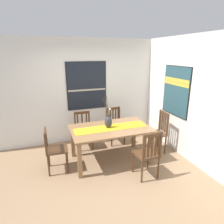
{
  "coord_description": "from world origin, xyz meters",
  "views": [
    {
      "loc": [
        -1.12,
        -3.16,
        2.33
      ],
      "look_at": [
        0.23,
        0.61,
        1.09
      ],
      "focal_mm": 30.95,
      "sensor_mm": 36.0,
      "label": 1
    }
  ],
  "objects_px": {
    "chair_0": "(115,124)",
    "painting_on_back_wall": "(87,86)",
    "dining_table": "(111,132)",
    "chair_1": "(83,129)",
    "chair_3": "(158,131)",
    "painting_on_side_wall": "(176,91)",
    "centerpiece_vase": "(108,121)",
    "chair_4": "(148,153)",
    "chair_2": "(54,149)"
  },
  "relations": [
    {
      "from": "painting_on_back_wall",
      "to": "painting_on_side_wall",
      "type": "relative_size",
      "value": 1.08
    },
    {
      "from": "centerpiece_vase",
      "to": "chair_2",
      "type": "distance_m",
      "value": 1.24
    },
    {
      "from": "dining_table",
      "to": "painting_on_back_wall",
      "type": "bearing_deg",
      "value": 99.47
    },
    {
      "from": "painting_on_back_wall",
      "to": "chair_3",
      "type": "bearing_deg",
      "value": -41.63
    },
    {
      "from": "dining_table",
      "to": "chair_3",
      "type": "xyz_separation_m",
      "value": [
        1.22,
        0.01,
        -0.14
      ]
    },
    {
      "from": "centerpiece_vase",
      "to": "chair_3",
      "type": "distance_m",
      "value": 1.33
    },
    {
      "from": "dining_table",
      "to": "chair_3",
      "type": "relative_size",
      "value": 1.72
    },
    {
      "from": "chair_4",
      "to": "painting_on_back_wall",
      "type": "bearing_deg",
      "value": 107.24
    },
    {
      "from": "chair_2",
      "to": "chair_3",
      "type": "xyz_separation_m",
      "value": [
        2.43,
        0.02,
        0.04
      ]
    },
    {
      "from": "chair_0",
      "to": "painting_on_back_wall",
      "type": "height_order",
      "value": "painting_on_back_wall"
    },
    {
      "from": "painting_on_back_wall",
      "to": "painting_on_side_wall",
      "type": "distance_m",
      "value": 2.24
    },
    {
      "from": "centerpiece_vase",
      "to": "chair_0",
      "type": "relative_size",
      "value": 0.8
    },
    {
      "from": "chair_2",
      "to": "painting_on_back_wall",
      "type": "height_order",
      "value": "painting_on_back_wall"
    },
    {
      "from": "centerpiece_vase",
      "to": "painting_on_back_wall",
      "type": "height_order",
      "value": "painting_on_back_wall"
    },
    {
      "from": "chair_2",
      "to": "dining_table",
      "type": "bearing_deg",
      "value": 0.53
    },
    {
      "from": "chair_0",
      "to": "chair_3",
      "type": "height_order",
      "value": "chair_3"
    },
    {
      "from": "chair_4",
      "to": "painting_on_back_wall",
      "type": "height_order",
      "value": "painting_on_back_wall"
    },
    {
      "from": "centerpiece_vase",
      "to": "chair_3",
      "type": "relative_size",
      "value": 0.75
    },
    {
      "from": "chair_3",
      "to": "chair_2",
      "type": "bearing_deg",
      "value": -179.58
    },
    {
      "from": "centerpiece_vase",
      "to": "painting_on_side_wall",
      "type": "relative_size",
      "value": 0.64
    },
    {
      "from": "centerpiece_vase",
      "to": "chair_4",
      "type": "bearing_deg",
      "value": -60.14
    },
    {
      "from": "chair_3",
      "to": "chair_4",
      "type": "height_order",
      "value": "chair_3"
    },
    {
      "from": "chair_4",
      "to": "painting_on_back_wall",
      "type": "relative_size",
      "value": 0.78
    },
    {
      "from": "chair_0",
      "to": "chair_2",
      "type": "distance_m",
      "value": 1.83
    },
    {
      "from": "chair_1",
      "to": "chair_0",
      "type": "bearing_deg",
      "value": 0.54
    },
    {
      "from": "chair_2",
      "to": "chair_4",
      "type": "relative_size",
      "value": 0.94
    },
    {
      "from": "chair_0",
      "to": "chair_1",
      "type": "xyz_separation_m",
      "value": [
        -0.85,
        -0.01,
        -0.02
      ]
    },
    {
      "from": "painting_on_side_wall",
      "to": "chair_0",
      "type": "bearing_deg",
      "value": 146.16
    },
    {
      "from": "dining_table",
      "to": "chair_4",
      "type": "relative_size",
      "value": 1.76
    },
    {
      "from": "centerpiece_vase",
      "to": "chair_4",
      "type": "xyz_separation_m",
      "value": [
        0.49,
        -0.86,
        -0.41
      ]
    },
    {
      "from": "chair_3",
      "to": "painting_on_side_wall",
      "type": "bearing_deg",
      "value": 1.63
    },
    {
      "from": "chair_0",
      "to": "painting_on_side_wall",
      "type": "distance_m",
      "value": 1.77
    },
    {
      "from": "chair_2",
      "to": "chair_4",
      "type": "height_order",
      "value": "chair_4"
    },
    {
      "from": "chair_3",
      "to": "centerpiece_vase",
      "type": "bearing_deg",
      "value": 179.64
    },
    {
      "from": "dining_table",
      "to": "painting_on_side_wall",
      "type": "xyz_separation_m",
      "value": [
        1.63,
        0.02,
        0.81
      ]
    },
    {
      "from": "dining_table",
      "to": "chair_0",
      "type": "bearing_deg",
      "value": 64.07
    },
    {
      "from": "chair_4",
      "to": "painting_on_side_wall",
      "type": "height_order",
      "value": "painting_on_side_wall"
    },
    {
      "from": "dining_table",
      "to": "chair_0",
      "type": "height_order",
      "value": "chair_0"
    },
    {
      "from": "chair_0",
      "to": "chair_1",
      "type": "bearing_deg",
      "value": -179.46
    },
    {
      "from": "dining_table",
      "to": "chair_0",
      "type": "relative_size",
      "value": 1.83
    },
    {
      "from": "chair_3",
      "to": "painting_on_back_wall",
      "type": "xyz_separation_m",
      "value": [
        -1.43,
        1.27,
        0.98
      ]
    },
    {
      "from": "painting_on_side_wall",
      "to": "chair_4",
      "type": "bearing_deg",
      "value": -143.92
    },
    {
      "from": "centerpiece_vase",
      "to": "painting_on_side_wall",
      "type": "height_order",
      "value": "painting_on_side_wall"
    },
    {
      "from": "chair_2",
      "to": "painting_on_back_wall",
      "type": "relative_size",
      "value": 0.73
    },
    {
      "from": "chair_3",
      "to": "painting_on_side_wall",
      "type": "distance_m",
      "value": 1.04
    },
    {
      "from": "chair_0",
      "to": "painting_on_back_wall",
      "type": "relative_size",
      "value": 0.75
    },
    {
      "from": "centerpiece_vase",
      "to": "painting_on_back_wall",
      "type": "distance_m",
      "value": 1.4
    },
    {
      "from": "chair_3",
      "to": "painting_on_side_wall",
      "type": "relative_size",
      "value": 0.86
    },
    {
      "from": "painting_on_side_wall",
      "to": "chair_1",
      "type": "bearing_deg",
      "value": 158.63
    },
    {
      "from": "chair_2",
      "to": "chair_3",
      "type": "relative_size",
      "value": 0.91
    }
  ]
}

